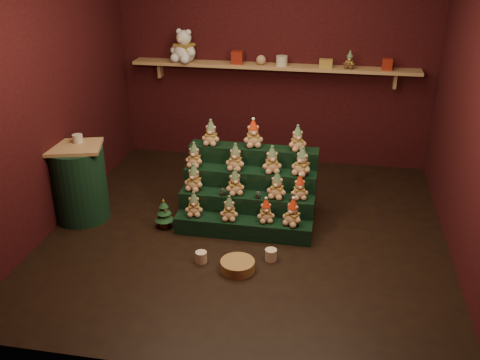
% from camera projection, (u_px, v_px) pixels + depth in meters
% --- Properties ---
extents(ground, '(4.00, 4.00, 0.00)m').
position_uv_depth(ground, '(247.00, 231.00, 5.55)').
color(ground, black).
rests_on(ground, ground).
extents(back_wall, '(4.00, 0.10, 2.80)m').
position_uv_depth(back_wall, '(275.00, 55.00, 6.79)').
color(back_wall, black).
rests_on(back_wall, ground).
extents(front_wall, '(4.00, 0.10, 2.80)m').
position_uv_depth(front_wall, '(190.00, 199.00, 3.13)').
color(front_wall, black).
rests_on(front_wall, ground).
extents(left_wall, '(0.10, 4.00, 2.80)m').
position_uv_depth(left_wall, '(44.00, 90.00, 5.29)').
color(left_wall, black).
rests_on(left_wall, ground).
extents(back_shelf, '(3.60, 0.26, 0.24)m').
position_uv_depth(back_shelf, '(273.00, 67.00, 6.67)').
color(back_shelf, tan).
rests_on(back_shelf, ground).
extents(riser_tier_front, '(1.40, 0.22, 0.18)m').
position_uv_depth(riser_tier_front, '(243.00, 228.00, 5.43)').
color(riser_tier_front, black).
rests_on(riser_tier_front, ground).
extents(riser_tier_midfront, '(1.40, 0.22, 0.36)m').
position_uv_depth(riser_tier_midfront, '(246.00, 210.00, 5.59)').
color(riser_tier_midfront, black).
rests_on(riser_tier_midfront, ground).
extents(riser_tier_midback, '(1.40, 0.22, 0.54)m').
position_uv_depth(riser_tier_midback, '(250.00, 193.00, 5.75)').
color(riser_tier_midback, black).
rests_on(riser_tier_midback, ground).
extents(riser_tier_back, '(1.40, 0.22, 0.72)m').
position_uv_depth(riser_tier_back, '(253.00, 177.00, 5.91)').
color(riser_tier_back, black).
rests_on(riser_tier_back, ground).
extents(teddy_0, '(0.21, 0.19, 0.26)m').
position_uv_depth(teddy_0, '(194.00, 204.00, 5.44)').
color(teddy_0, tan).
rests_on(teddy_0, riser_tier_front).
extents(teddy_1, '(0.20, 0.18, 0.26)m').
position_uv_depth(teddy_1, '(229.00, 208.00, 5.35)').
color(teddy_1, tan).
rests_on(teddy_1, riser_tier_front).
extents(teddy_2, '(0.22, 0.20, 0.25)m').
position_uv_depth(teddy_2, '(266.00, 210.00, 5.32)').
color(teddy_2, tan).
rests_on(teddy_2, riser_tier_front).
extents(teddy_3, '(0.26, 0.25, 0.28)m').
position_uv_depth(teddy_3, '(293.00, 212.00, 5.25)').
color(teddy_3, tan).
rests_on(teddy_3, riser_tier_front).
extents(teddy_4, '(0.24, 0.22, 0.28)m').
position_uv_depth(teddy_4, '(194.00, 177.00, 5.56)').
color(teddy_4, tan).
rests_on(teddy_4, riser_tier_midfront).
extents(teddy_5, '(0.25, 0.24, 0.27)m').
position_uv_depth(teddy_5, '(235.00, 182.00, 5.48)').
color(teddy_5, tan).
rests_on(teddy_5, riser_tier_midfront).
extents(teddy_6, '(0.23, 0.21, 0.28)m').
position_uv_depth(teddy_6, '(277.00, 185.00, 5.39)').
color(teddy_6, tan).
rests_on(teddy_6, riser_tier_midfront).
extents(teddy_7, '(0.22, 0.20, 0.25)m').
position_uv_depth(teddy_7, '(300.00, 187.00, 5.38)').
color(teddy_7, tan).
rests_on(teddy_7, riser_tier_midfront).
extents(teddy_8, '(0.21, 0.19, 0.26)m').
position_uv_depth(teddy_8, '(194.00, 155.00, 5.67)').
color(teddy_8, tan).
rests_on(teddy_8, riser_tier_midback).
extents(teddy_9, '(0.22, 0.20, 0.28)m').
position_uv_depth(teddy_9, '(235.00, 157.00, 5.60)').
color(teddy_9, tan).
rests_on(teddy_9, riser_tier_midback).
extents(teddy_10, '(0.25, 0.23, 0.28)m').
position_uv_depth(teddy_10, '(272.00, 160.00, 5.53)').
color(teddy_10, tan).
rests_on(teddy_10, riser_tier_midback).
extents(teddy_11, '(0.28, 0.27, 0.30)m').
position_uv_depth(teddy_11, '(302.00, 161.00, 5.47)').
color(teddy_11, tan).
rests_on(teddy_11, riser_tier_midback).
extents(teddy_12, '(0.21, 0.19, 0.27)m').
position_uv_depth(teddy_12, '(211.00, 133.00, 5.76)').
color(teddy_12, tan).
rests_on(teddy_12, riser_tier_back).
extents(teddy_13, '(0.26, 0.25, 0.30)m').
position_uv_depth(teddy_13, '(253.00, 133.00, 5.71)').
color(teddy_13, tan).
rests_on(teddy_13, riser_tier_back).
extents(teddy_14, '(0.24, 0.23, 0.27)m').
position_uv_depth(teddy_14, '(297.00, 138.00, 5.61)').
color(teddy_14, tan).
rests_on(teddy_14, riser_tier_back).
extents(snow_globe_a, '(0.06, 0.06, 0.08)m').
position_uv_depth(snow_globe_a, '(223.00, 192.00, 5.48)').
color(snow_globe_a, black).
rests_on(snow_globe_a, riser_tier_midfront).
extents(snow_globe_b, '(0.06, 0.06, 0.08)m').
position_uv_depth(snow_globe_b, '(258.00, 195.00, 5.42)').
color(snow_globe_b, black).
rests_on(snow_globe_b, riser_tier_midfront).
extents(snow_globe_c, '(0.06, 0.06, 0.08)m').
position_uv_depth(snow_globe_c, '(292.00, 197.00, 5.37)').
color(snow_globe_c, black).
rests_on(snow_globe_c, riser_tier_midfront).
extents(side_table, '(0.65, 0.59, 0.83)m').
position_uv_depth(side_table, '(79.00, 183.00, 5.66)').
color(side_table, tan).
rests_on(side_table, ground).
extents(table_ornament, '(0.10, 0.10, 0.08)m').
position_uv_depth(table_ornament, '(78.00, 138.00, 5.55)').
color(table_ornament, beige).
rests_on(table_ornament, side_table).
extents(mini_christmas_tree, '(0.20, 0.20, 0.34)m').
position_uv_depth(mini_christmas_tree, '(164.00, 213.00, 5.55)').
color(mini_christmas_tree, '#4E311B').
rests_on(mini_christmas_tree, ground).
extents(mug_left, '(0.11, 0.11, 0.11)m').
position_uv_depth(mug_left, '(201.00, 257.00, 5.01)').
color(mug_left, beige).
rests_on(mug_left, ground).
extents(mug_right, '(0.11, 0.11, 0.11)m').
position_uv_depth(mug_right, '(271.00, 255.00, 5.04)').
color(mug_right, beige).
rests_on(mug_right, ground).
extents(wicker_basket, '(0.39, 0.39, 0.10)m').
position_uv_depth(wicker_basket, '(238.00, 266.00, 4.88)').
color(wicker_basket, '#AC8245').
rests_on(wicker_basket, ground).
extents(white_bear, '(0.46, 0.44, 0.51)m').
position_uv_depth(white_bear, '(184.00, 41.00, 6.71)').
color(white_bear, silver).
rests_on(white_bear, back_shelf).
extents(brown_bear, '(0.17, 0.15, 0.21)m').
position_uv_depth(brown_bear, '(350.00, 60.00, 6.44)').
color(brown_bear, '#53371B').
rests_on(brown_bear, back_shelf).
extents(gift_tin_red_a, '(0.14, 0.14, 0.16)m').
position_uv_depth(gift_tin_red_a, '(238.00, 57.00, 6.68)').
color(gift_tin_red_a, maroon).
rests_on(gift_tin_red_a, back_shelf).
extents(gift_tin_cream, '(0.14, 0.14, 0.12)m').
position_uv_depth(gift_tin_cream, '(282.00, 61.00, 6.60)').
color(gift_tin_cream, beige).
rests_on(gift_tin_cream, back_shelf).
extents(gift_tin_red_b, '(0.12, 0.12, 0.14)m').
position_uv_depth(gift_tin_red_b, '(387.00, 64.00, 6.39)').
color(gift_tin_red_b, maroon).
rests_on(gift_tin_red_b, back_shelf).
extents(shelf_plush_ball, '(0.12, 0.12, 0.12)m').
position_uv_depth(shelf_plush_ball, '(261.00, 60.00, 6.64)').
color(shelf_plush_ball, tan).
rests_on(shelf_plush_ball, back_shelf).
extents(scarf_gift_box, '(0.16, 0.10, 0.10)m').
position_uv_depth(scarf_gift_box, '(326.00, 63.00, 6.52)').
color(scarf_gift_box, '#C86A1C').
rests_on(scarf_gift_box, back_shelf).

